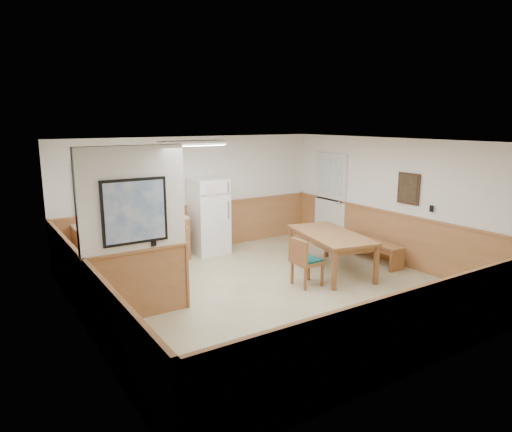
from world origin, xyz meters
TOP-DOWN VIEW (x-y plane):
  - ground at (0.00, 0.00)m, footprint 6.00×6.00m
  - ceiling at (0.00, 0.00)m, footprint 6.00×6.00m
  - back_wall at (0.00, 3.00)m, footprint 6.00×0.02m
  - right_wall at (3.00, 0.00)m, footprint 0.02×6.00m
  - left_wall at (-3.00, 0.00)m, footprint 0.02×6.00m
  - wainscot_back at (0.00, 2.98)m, footprint 6.00×0.04m
  - wainscot_right at (2.98, 0.00)m, footprint 0.04×6.00m
  - wainscot_left at (-2.98, 0.00)m, footprint 0.04×6.00m
  - partition_wall at (-2.25, 0.19)m, footprint 1.50×0.20m
  - kitchen_counter at (-1.21, 2.68)m, footprint 2.20×0.61m
  - exterior_door at (2.96, 1.90)m, footprint 0.07×1.02m
  - kitchen_window at (-2.10, 2.98)m, footprint 0.80×0.04m
  - wall_painting at (2.97, -0.30)m, footprint 0.04×0.50m
  - fluorescent_fixture at (-0.80, 1.30)m, footprint 1.20×0.30m
  - refrigerator at (0.16, 2.63)m, footprint 0.72×0.72m
  - dining_table at (1.50, 0.23)m, footprint 1.34×2.06m
  - dining_bench at (2.65, 0.31)m, footprint 0.46×1.62m
  - dining_chair at (0.59, -0.10)m, footprint 0.60×0.43m
  - fire_extinguisher at (-0.64, 2.68)m, footprint 0.12×0.12m
  - soap_bottle at (-2.09, 2.63)m, footprint 0.09×0.09m

SIDE VIEW (x-z plane):
  - ground at x=0.00m, z-range 0.00..0.00m
  - dining_bench at x=2.65m, z-range 0.12..0.57m
  - kitchen_counter at x=-1.21m, z-range -0.04..0.96m
  - dining_chair at x=0.59m, z-range 0.07..0.92m
  - wainscot_back at x=0.00m, z-range 0.00..1.00m
  - wainscot_right at x=2.98m, z-range 0.00..1.00m
  - wainscot_left at x=-2.98m, z-range 0.00..1.00m
  - dining_table at x=1.50m, z-range 0.29..1.04m
  - refrigerator at x=0.16m, z-range 0.00..1.62m
  - soap_bottle at x=-2.09m, z-range 0.90..1.12m
  - exterior_door at x=2.96m, z-range -0.02..2.13m
  - fire_extinguisher at x=-0.64m, z-range 0.88..1.28m
  - partition_wall at x=-2.25m, z-range -0.02..2.48m
  - back_wall at x=0.00m, z-range 0.00..2.50m
  - right_wall at x=3.00m, z-range 0.00..2.50m
  - left_wall at x=-3.00m, z-range 0.00..2.50m
  - kitchen_window at x=-2.10m, z-range 1.05..2.05m
  - wall_painting at x=2.97m, z-range 1.25..1.85m
  - fluorescent_fixture at x=-0.80m, z-range 2.40..2.49m
  - ceiling at x=0.00m, z-range 2.49..2.51m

